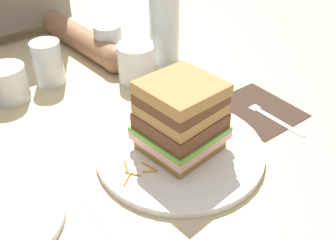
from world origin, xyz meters
TOP-DOWN VIEW (x-y plane):
  - ground_plane at (0.00, 0.00)m, footprint 3.00×3.00m
  - main_plate at (0.01, -0.02)m, footprint 0.28×0.28m
  - sandwich at (0.01, -0.02)m, footprint 0.13×0.12m
  - carrot_shred_0 at (-0.06, -0.03)m, footprint 0.02×0.02m
  - carrot_shred_1 at (-0.08, -0.00)m, footprint 0.01×0.03m
  - carrot_shred_2 at (-0.09, -0.02)m, footprint 0.02×0.02m
  - carrot_shred_3 at (-0.10, -0.02)m, footprint 0.03×0.02m
  - carrot_shred_4 at (-0.06, -0.02)m, footprint 0.01×0.03m
  - carrot_shred_5 at (0.09, -0.03)m, footprint 0.01×0.02m
  - carrot_shred_6 at (0.10, -0.04)m, footprint 0.02×0.00m
  - carrot_shred_7 at (0.12, -0.02)m, footprint 0.01×0.02m
  - carrot_shred_8 at (0.10, -0.01)m, footprint 0.01×0.03m
  - carrot_shred_9 at (0.09, -0.02)m, footprint 0.02×0.03m
  - carrot_shred_10 at (0.10, -0.03)m, footprint 0.01×0.03m
  - carrot_shred_11 at (0.10, -0.02)m, footprint 0.02×0.02m
  - carrot_shred_12 at (0.11, -0.03)m, footprint 0.02×0.02m
  - carrot_shred_13 at (0.12, -0.01)m, footprint 0.03×0.01m
  - napkin_dark at (0.22, -0.03)m, footprint 0.15×0.16m
  - fork at (0.21, -0.05)m, footprint 0.02×0.17m
  - knife at (-0.16, -0.01)m, footprint 0.02×0.20m
  - juice_glass at (0.11, 0.23)m, footprint 0.08×0.08m
  - water_bottle at (0.22, 0.26)m, footprint 0.07×0.07m
  - empty_tumbler_0 at (-0.13, 0.33)m, footprint 0.08×0.08m
  - empty_tumbler_1 at (0.12, 0.35)m, footprint 0.07×0.07m
  - empty_tumbler_2 at (-0.04, 0.34)m, footprint 0.06×0.06m

SIDE VIEW (x-z plane):
  - ground_plane at x=0.00m, z-range 0.00..0.00m
  - napkin_dark at x=0.22m, z-range 0.00..0.00m
  - knife at x=-0.16m, z-range 0.00..0.00m
  - fork at x=0.21m, z-range 0.00..0.01m
  - main_plate at x=0.01m, z-range 0.00..0.01m
  - carrot_shred_0 at x=-0.06m, z-range 0.01..0.02m
  - carrot_shred_2 at x=-0.09m, z-range 0.01..0.02m
  - carrot_shred_3 at x=-0.10m, z-range 0.01..0.02m
  - carrot_shred_4 at x=-0.06m, z-range 0.01..0.02m
  - carrot_shred_11 at x=0.10m, z-range 0.01..0.02m
  - carrot_shred_1 at x=-0.08m, z-range 0.01..0.02m
  - carrot_shred_12 at x=0.11m, z-range 0.01..0.02m
  - carrot_shred_10 at x=0.10m, z-range 0.01..0.02m
  - carrot_shred_13 at x=0.12m, z-range 0.01..0.02m
  - carrot_shred_6 at x=0.10m, z-range 0.01..0.02m
  - carrot_shred_8 at x=0.10m, z-range 0.01..0.02m
  - carrot_shred_5 at x=0.09m, z-range 0.01..0.02m
  - carrot_shred_9 at x=0.09m, z-range 0.01..0.02m
  - carrot_shred_7 at x=0.12m, z-range 0.01..0.02m
  - empty_tumbler_0 at x=-0.13m, z-range 0.00..0.07m
  - juice_glass at x=0.11m, z-range 0.00..0.08m
  - empty_tumbler_1 at x=0.12m, z-range 0.00..0.09m
  - empty_tumbler_2 at x=-0.04m, z-range 0.00..0.10m
  - sandwich at x=0.01m, z-range 0.01..0.14m
  - water_bottle at x=0.22m, z-range -0.01..0.27m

